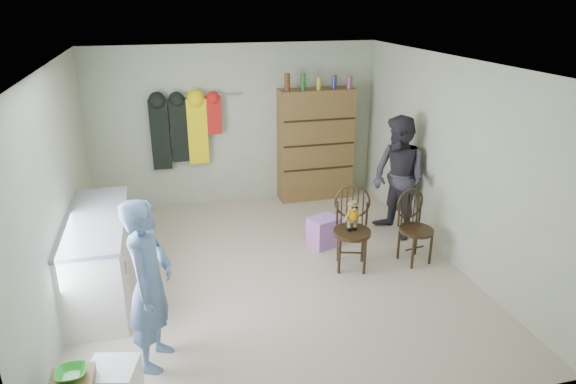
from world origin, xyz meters
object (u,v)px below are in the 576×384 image
object	(u,v)px
chair_far	(414,224)
dresser	(316,144)
counter	(99,256)
chair_front	(352,223)

from	to	relation	value
chair_far	dresser	size ratio (longest dim) A/B	0.45
counter	chair_front	distance (m)	2.94
counter	chair_front	size ratio (longest dim) A/B	1.82
chair_front	chair_far	world-z (taller)	chair_front
counter	chair_far	xyz separation A→B (m)	(3.74, -0.12, 0.03)
counter	chair_front	xyz separation A→B (m)	(2.93, -0.07, 0.11)
chair_far	dresser	xyz separation A→B (m)	(-0.54, 2.42, 0.41)
chair_front	chair_far	bearing A→B (deg)	14.04
chair_front	dresser	bearing A→B (deg)	101.20
chair_front	dresser	distance (m)	2.41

